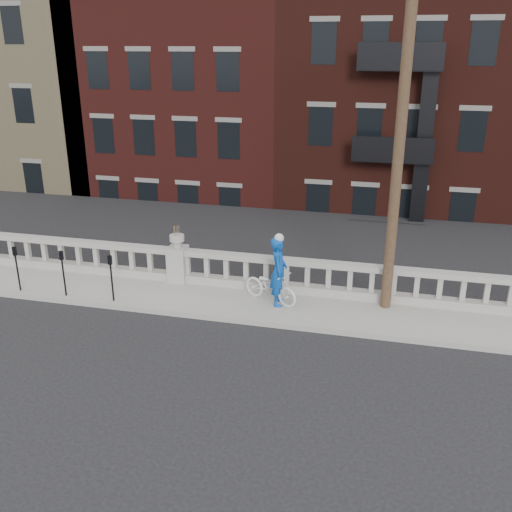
{
  "coord_description": "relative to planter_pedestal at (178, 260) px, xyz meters",
  "views": [
    {
      "loc": [
        6.12,
        -11.11,
        7.02
      ],
      "look_at": [
        2.61,
        3.2,
        1.46
      ],
      "focal_mm": 40.0,
      "sensor_mm": 36.0,
      "label": 1
    }
  ],
  "objects": [
    {
      "name": "planter_pedestal",
      "position": [
        0.0,
        0.0,
        0.0
      ],
      "size": [
        0.55,
        0.55,
        1.76
      ],
      "color": "gray",
      "rests_on": "sidewalk"
    },
    {
      "name": "bicycle",
      "position": [
        3.04,
        -0.78,
        -0.22
      ],
      "size": [
        1.83,
        1.28,
        0.91
      ],
      "primitive_type": "imported",
      "rotation": [
        0.0,
        0.0,
        1.14
      ],
      "color": "white",
      "rests_on": "sidewalk"
    },
    {
      "name": "parking_meter_d",
      "position": [
        -2.78,
        -1.8,
        0.17
      ],
      "size": [
        0.1,
        0.09,
        1.36
      ],
      "color": "black",
      "rests_on": "sidewalk"
    },
    {
      "name": "ground",
      "position": [
        0.0,
        -3.95,
        -0.83
      ],
      "size": [
        120.0,
        120.0,
        0.0
      ],
      "primitive_type": "plane",
      "color": "black",
      "rests_on": "ground"
    },
    {
      "name": "parking_meter_e",
      "position": [
        -1.28,
        -1.8,
        0.17
      ],
      "size": [
        0.1,
        0.09,
        1.36
      ],
      "color": "black",
      "rests_on": "sidewalk"
    },
    {
      "name": "lower_level",
      "position": [
        0.56,
        19.09,
        1.8
      ],
      "size": [
        80.0,
        44.0,
        20.8
      ],
      "color": "#605E59",
      "rests_on": "ground"
    },
    {
      "name": "sidewalk",
      "position": [
        0.0,
        -0.95,
        -0.76
      ],
      "size": [
        32.0,
        2.2,
        0.15
      ],
      "primitive_type": "cube",
      "color": "gray",
      "rests_on": "ground"
    },
    {
      "name": "utility_pole",
      "position": [
        6.2,
        -0.35,
        4.41
      ],
      "size": [
        1.6,
        0.28,
        10.0
      ],
      "color": "#422D1E",
      "rests_on": "sidewalk"
    },
    {
      "name": "balustrade",
      "position": [
        0.0,
        0.0,
        -0.19
      ],
      "size": [
        28.0,
        0.34,
        1.03
      ],
      "color": "gray",
      "rests_on": "sidewalk"
    },
    {
      "name": "cyclist",
      "position": [
        3.28,
        -0.89,
        0.3
      ],
      "size": [
        0.56,
        0.77,
        1.95
      ],
      "primitive_type": "imported",
      "rotation": [
        0.0,
        0.0,
        1.71
      ],
      "color": "#0B47AA",
      "rests_on": "sidewalk"
    },
    {
      "name": "parking_meter_c",
      "position": [
        -4.28,
        -1.8,
        0.17
      ],
      "size": [
        0.1,
        0.09,
        1.36
      ],
      "color": "black",
      "rests_on": "sidewalk"
    }
  ]
}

